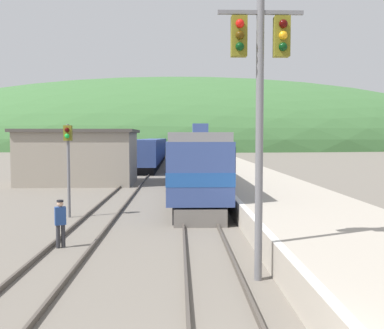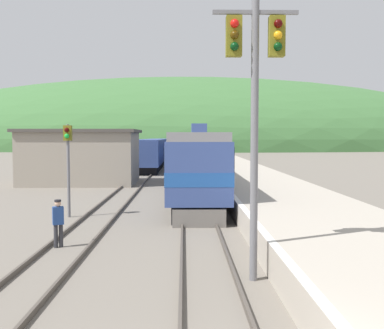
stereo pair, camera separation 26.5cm
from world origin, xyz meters
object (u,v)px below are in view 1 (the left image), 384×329
Objects in this scene: carriage_third at (184,147)px; track_worker at (60,221)px; signal_mast_main at (260,83)px; signal_post_siding at (68,151)px; carriage_fourth at (183,144)px; carriage_second at (187,151)px; siding_train at (152,151)px; express_train_lead_car at (193,163)px.

track_worker is (-4.94, -57.41, -1.24)m from carriage_third.
signal_post_siding is (-7.27, 9.47, -2.05)m from signal_mast_main.
carriage_fourth is 84.08m from signal_mast_main.
carriage_second reaches higher than siding_train.
signal_post_siding is at bearing -96.71° from carriage_third.
express_train_lead_car is at bearing -82.20° from siding_train.
signal_mast_main is at bearing -88.88° from carriage_third.
carriage_second is 38.23m from signal_mast_main.
track_worker is at bearing -93.52° from carriage_fourth.
carriage_third reaches higher than siding_train.
express_train_lead_car is 0.54× the size of siding_train.
express_train_lead_car reaches higher than carriage_fourth.
express_train_lead_car is at bearing 68.62° from track_worker.
carriage_fourth is at bearing 90.00° from express_train_lead_car.
express_train_lead_car is 44.79m from carriage_third.
carriage_second is (0.00, 21.83, -0.01)m from express_train_lead_car.
track_worker is (-4.94, -12.62, -1.25)m from express_train_lead_car.
carriage_fourth is (0.00, 67.76, -0.01)m from express_train_lead_car.
signal_mast_main is (1.20, -61.06, 3.00)m from carriage_third.
signal_mast_main reaches higher than carriage_fourth.
siding_train is 40.12m from signal_post_siding.
carriage_second is 22.96m from carriage_third.
siding_train is 4.57× the size of signal_mast_main.
track_worker is at bearing -94.92° from carriage_third.
express_train_lead_car reaches higher than carriage_third.
carriage_fourth is at bearing 90.00° from carriage_second.
signal_post_siding reaches higher than siding_train.
carriage_second is 29.27m from signal_post_siding.
carriage_second is at bearing -90.00° from carriage_third.
signal_post_siding reaches higher than carriage_fourth.
siding_train is (-4.56, 11.45, -0.36)m from carriage_second.
express_train_lead_car is at bearing 48.23° from signal_post_siding.
carriage_third is 2.81× the size of signal_mast_main.
carriage_second is 13.41× the size of track_worker.
signal_post_siding is at bearing -131.77° from express_train_lead_car.
express_train_lead_car is 9.16m from signal_post_siding.
signal_mast_main reaches higher than siding_train.
signal_mast_main is (1.20, -38.09, 3.00)m from carriage_second.
carriage_second is 0.61× the size of siding_train.
carriage_fourth is at bearing 86.48° from track_worker.
signal_mast_main is at bearing -83.37° from siding_train.
carriage_second is 2.81× the size of signal_mast_main.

